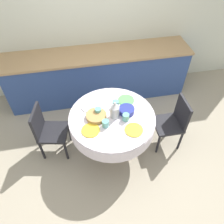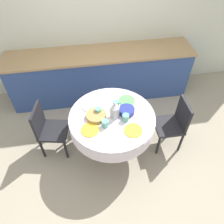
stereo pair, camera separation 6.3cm
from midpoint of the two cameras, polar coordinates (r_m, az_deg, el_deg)
ground_plane at (r=3.50m, az=-0.52°, el=-9.64°), size 12.00×12.00×0.00m
wall_back at (r=3.95m, az=-5.41°, el=22.30°), size 7.00×0.05×2.60m
kitchen_counter at (r=4.08m, az=-4.01°, el=9.64°), size 3.24×0.64×0.92m
dining_table at (r=2.99m, az=-0.60°, el=-2.77°), size 1.16×1.16×0.77m
chair_left at (r=3.34m, az=15.15°, el=-2.31°), size 0.40×0.40×0.85m
chair_right at (r=3.27m, az=-17.00°, el=-4.40°), size 0.47×0.47×0.85m
plate_near_left at (r=2.74m, az=-6.27°, el=-4.78°), size 0.23×0.23×0.01m
cup_near_left at (r=2.75m, az=-2.36°, el=-3.04°), size 0.09×0.09×0.10m
plate_near_right at (r=2.74m, az=5.08°, el=-4.67°), size 0.23×0.23×0.01m
cup_near_right at (r=2.82m, az=2.98°, el=-1.37°), size 0.09×0.09×0.10m
plate_far_left at (r=3.03m, az=-6.58°, el=1.50°), size 0.23×0.23×0.01m
cup_far_left at (r=2.89m, az=-4.26°, el=0.19°), size 0.09×0.09×0.10m
plate_far_right at (r=3.10m, az=3.12°, el=3.12°), size 0.23×0.23×0.01m
cup_far_right at (r=2.98m, az=0.34°, el=2.12°), size 0.09×0.09×0.10m
coffee_carafe at (r=2.81m, az=0.07°, el=0.31°), size 0.12×0.12×0.26m
bread_basket at (r=2.86m, az=-4.76°, el=-1.07°), size 0.27×0.27×0.06m
fruit_bowl at (r=2.92m, az=3.21°, el=0.43°), size 0.21×0.21×0.08m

